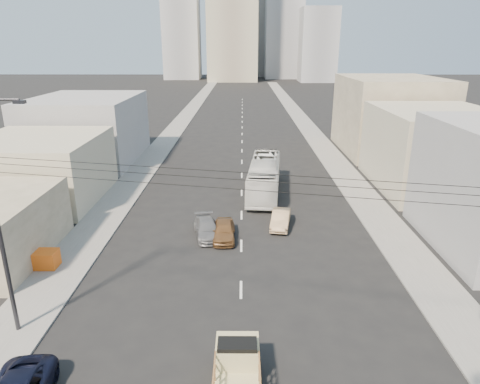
{
  "coord_description": "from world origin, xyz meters",
  "views": [
    {
      "loc": [
        0.07,
        -14.51,
        14.0
      ],
      "look_at": [
        -0.11,
        16.01,
        3.5
      ],
      "focal_mm": 32.0,
      "sensor_mm": 36.0,
      "label": 1
    }
  ],
  "objects_px": {
    "city_bus": "(264,176)",
    "sedan_grey": "(207,228)",
    "flatbed_pickup": "(237,372)",
    "sedan_brown": "(224,230)",
    "sedan_tan": "(281,219)",
    "crate_stack": "(44,259)"
  },
  "relations": [
    {
      "from": "sedan_tan",
      "to": "crate_stack",
      "type": "xyz_separation_m",
      "value": [
        -16.18,
        -7.02,
        0.03
      ]
    },
    {
      "from": "crate_stack",
      "to": "city_bus",
      "type": "bearing_deg",
      "value": 45.57
    },
    {
      "from": "flatbed_pickup",
      "to": "city_bus",
      "type": "relative_size",
      "value": 0.37
    },
    {
      "from": "city_bus",
      "to": "sedan_tan",
      "type": "distance_m",
      "value": 8.66
    },
    {
      "from": "flatbed_pickup",
      "to": "city_bus",
      "type": "distance_m",
      "value": 26.34
    },
    {
      "from": "sedan_tan",
      "to": "flatbed_pickup",
      "type": "bearing_deg",
      "value": -91.01
    },
    {
      "from": "sedan_brown",
      "to": "sedan_tan",
      "type": "xyz_separation_m",
      "value": [
        4.5,
        2.37,
        -0.04
      ]
    },
    {
      "from": "sedan_grey",
      "to": "crate_stack",
      "type": "bearing_deg",
      "value": -166.1
    },
    {
      "from": "flatbed_pickup",
      "to": "crate_stack",
      "type": "height_order",
      "value": "flatbed_pickup"
    },
    {
      "from": "sedan_brown",
      "to": "sedan_grey",
      "type": "xyz_separation_m",
      "value": [
        -1.33,
        0.5,
        -0.06
      ]
    },
    {
      "from": "city_bus",
      "to": "sedan_tan",
      "type": "xyz_separation_m",
      "value": [
        0.92,
        -8.55,
        -1.01
      ]
    },
    {
      "from": "sedan_brown",
      "to": "sedan_tan",
      "type": "height_order",
      "value": "sedan_brown"
    },
    {
      "from": "flatbed_pickup",
      "to": "sedan_tan",
      "type": "distance_m",
      "value": 17.98
    },
    {
      "from": "sedan_brown",
      "to": "crate_stack",
      "type": "height_order",
      "value": "sedan_brown"
    },
    {
      "from": "flatbed_pickup",
      "to": "sedan_tan",
      "type": "relative_size",
      "value": 1.11
    },
    {
      "from": "flatbed_pickup",
      "to": "city_bus",
      "type": "height_order",
      "value": "city_bus"
    },
    {
      "from": "sedan_brown",
      "to": "sedan_grey",
      "type": "relative_size",
      "value": 0.94
    },
    {
      "from": "flatbed_pickup",
      "to": "sedan_grey",
      "type": "bearing_deg",
      "value": 99.03
    },
    {
      "from": "flatbed_pickup",
      "to": "crate_stack",
      "type": "distance_m",
      "value": 16.71
    },
    {
      "from": "city_bus",
      "to": "crate_stack",
      "type": "xyz_separation_m",
      "value": [
        -15.26,
        -15.57,
        -0.98
      ]
    },
    {
      "from": "sedan_brown",
      "to": "sedan_tan",
      "type": "bearing_deg",
      "value": 26.36
    },
    {
      "from": "city_bus",
      "to": "sedan_grey",
      "type": "xyz_separation_m",
      "value": [
        -4.91,
        -10.42,
        -1.04
      ]
    }
  ]
}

